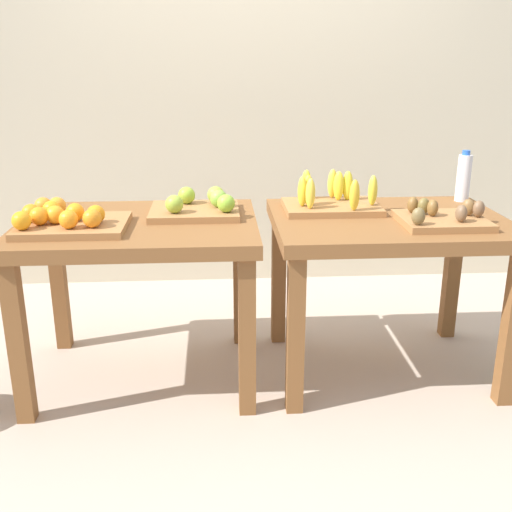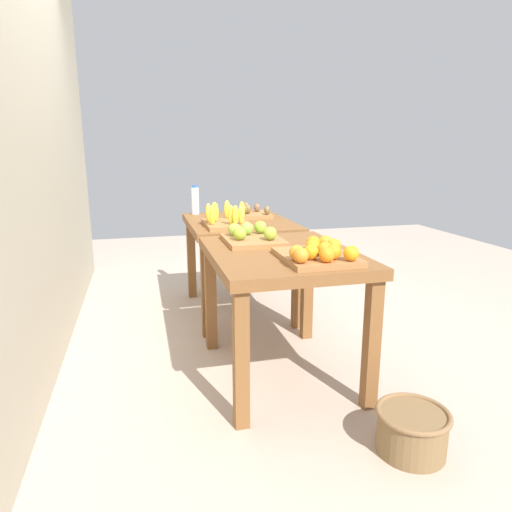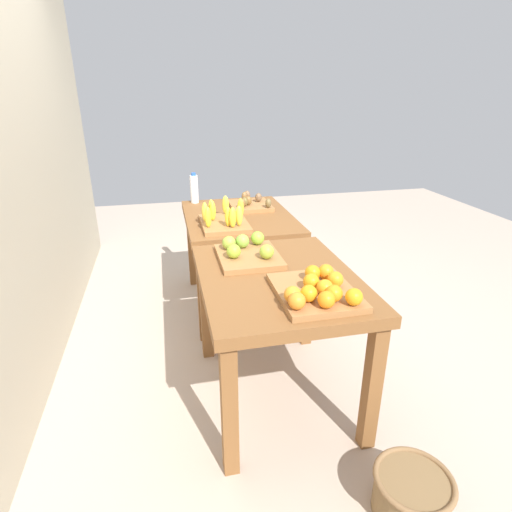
{
  "view_description": "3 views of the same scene",
  "coord_description": "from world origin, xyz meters",
  "px_view_note": "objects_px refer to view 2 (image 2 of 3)",
  "views": [
    {
      "loc": [
        -0.21,
        -2.6,
        1.45
      ],
      "look_at": [
        -0.04,
        0.02,
        0.58
      ],
      "focal_mm": 42.67,
      "sensor_mm": 36.0,
      "label": 1
    },
    {
      "loc": [
        -2.92,
        0.76,
        1.32
      ],
      "look_at": [
        0.03,
        -0.0,
        0.59
      ],
      "focal_mm": 31.61,
      "sensor_mm": 36.0,
      "label": 2
    },
    {
      "loc": [
        -2.41,
        0.54,
        1.65
      ],
      "look_at": [
        0.09,
        -0.03,
        0.6
      ],
      "focal_mm": 28.79,
      "sensor_mm": 36.0,
      "label": 3
    }
  ],
  "objects_px": {
    "water_bottle": "(195,201)",
    "display_table_right": "(239,234)",
    "orange_bin": "(319,253)",
    "watermelon_pile": "(244,266)",
    "wicker_basket": "(412,430)",
    "kiwi_bin": "(250,213)",
    "apple_bin": "(252,237)",
    "banana_crate": "(226,220)",
    "display_table_left": "(281,270)"
  },
  "relations": [
    {
      "from": "display_table_left",
      "to": "display_table_right",
      "type": "xyz_separation_m",
      "value": [
        1.12,
        0.0,
        0.0
      ]
    },
    {
      "from": "water_bottle",
      "to": "wicker_basket",
      "type": "distance_m",
      "value": 2.6
    },
    {
      "from": "banana_crate",
      "to": "orange_bin",
      "type": "bearing_deg",
      "value": -167.52
    },
    {
      "from": "display_table_left",
      "to": "kiwi_bin",
      "type": "relative_size",
      "value": 2.81
    },
    {
      "from": "wicker_basket",
      "to": "display_table_left",
      "type": "bearing_deg",
      "value": 22.75
    },
    {
      "from": "banana_crate",
      "to": "water_bottle",
      "type": "xyz_separation_m",
      "value": [
        0.69,
        0.14,
        0.07
      ]
    },
    {
      "from": "apple_bin",
      "to": "water_bottle",
      "type": "distance_m",
      "value": 1.32
    },
    {
      "from": "orange_bin",
      "to": "wicker_basket",
      "type": "height_order",
      "value": "orange_bin"
    },
    {
      "from": "water_bottle",
      "to": "wicker_basket",
      "type": "xyz_separation_m",
      "value": [
        -2.4,
        -0.64,
        -0.77
      ]
    },
    {
      "from": "apple_bin",
      "to": "watermelon_pile",
      "type": "relative_size",
      "value": 0.56
    },
    {
      "from": "watermelon_pile",
      "to": "kiwi_bin",
      "type": "bearing_deg",
      "value": 171.15
    },
    {
      "from": "apple_bin",
      "to": "banana_crate",
      "type": "height_order",
      "value": "banana_crate"
    },
    {
      "from": "kiwi_bin",
      "to": "watermelon_pile",
      "type": "height_order",
      "value": "kiwi_bin"
    },
    {
      "from": "wicker_basket",
      "to": "orange_bin",
      "type": "bearing_deg",
      "value": 23.61
    },
    {
      "from": "kiwi_bin",
      "to": "display_table_right",
      "type": "bearing_deg",
      "value": 145.08
    },
    {
      "from": "orange_bin",
      "to": "kiwi_bin",
      "type": "bearing_deg",
      "value": -0.9
    },
    {
      "from": "orange_bin",
      "to": "wicker_basket",
      "type": "xyz_separation_m",
      "value": [
        -0.55,
        -0.24,
        -0.69
      ]
    },
    {
      "from": "apple_bin",
      "to": "wicker_basket",
      "type": "height_order",
      "value": "apple_bin"
    },
    {
      "from": "display_table_right",
      "to": "kiwi_bin",
      "type": "distance_m",
      "value": 0.27
    },
    {
      "from": "display_table_right",
      "to": "wicker_basket",
      "type": "height_order",
      "value": "display_table_right"
    },
    {
      "from": "apple_bin",
      "to": "banana_crate",
      "type": "bearing_deg",
      "value": 3.99
    },
    {
      "from": "apple_bin",
      "to": "wicker_basket",
      "type": "distance_m",
      "value": 1.37
    },
    {
      "from": "display_table_left",
      "to": "orange_bin",
      "type": "bearing_deg",
      "value": -158.97
    },
    {
      "from": "orange_bin",
      "to": "banana_crate",
      "type": "relative_size",
      "value": 1.01
    },
    {
      "from": "orange_bin",
      "to": "watermelon_pile",
      "type": "relative_size",
      "value": 0.62
    },
    {
      "from": "water_bottle",
      "to": "display_table_left",
      "type": "bearing_deg",
      "value": -169.46
    },
    {
      "from": "kiwi_bin",
      "to": "water_bottle",
      "type": "relative_size",
      "value": 1.47
    },
    {
      "from": "water_bottle",
      "to": "banana_crate",
      "type": "bearing_deg",
      "value": -168.26
    },
    {
      "from": "orange_bin",
      "to": "water_bottle",
      "type": "relative_size",
      "value": 1.77
    },
    {
      "from": "kiwi_bin",
      "to": "water_bottle",
      "type": "xyz_separation_m",
      "value": [
        0.26,
        0.43,
        0.09
      ]
    },
    {
      "from": "orange_bin",
      "to": "banana_crate",
      "type": "bearing_deg",
      "value": 12.48
    },
    {
      "from": "wicker_basket",
      "to": "banana_crate",
      "type": "bearing_deg",
      "value": 16.22
    },
    {
      "from": "orange_bin",
      "to": "kiwi_bin",
      "type": "relative_size",
      "value": 1.21
    },
    {
      "from": "display_table_left",
      "to": "banana_crate",
      "type": "distance_m",
      "value": 0.91
    },
    {
      "from": "water_bottle",
      "to": "watermelon_pile",
      "type": "bearing_deg",
      "value": -49.01
    },
    {
      "from": "water_bottle",
      "to": "watermelon_pile",
      "type": "distance_m",
      "value": 1.03
    },
    {
      "from": "orange_bin",
      "to": "water_bottle",
      "type": "xyz_separation_m",
      "value": [
        1.85,
        0.4,
        0.08
      ]
    },
    {
      "from": "display_table_right",
      "to": "watermelon_pile",
      "type": "distance_m",
      "value": 1.08
    },
    {
      "from": "display_table_left",
      "to": "orange_bin",
      "type": "xyz_separation_m",
      "value": [
        -0.28,
        -0.11,
        0.15
      ]
    },
    {
      "from": "apple_bin",
      "to": "banana_crate",
      "type": "xyz_separation_m",
      "value": [
        0.62,
        0.04,
        0.01
      ]
    },
    {
      "from": "banana_crate",
      "to": "kiwi_bin",
      "type": "distance_m",
      "value": 0.52
    },
    {
      "from": "orange_bin",
      "to": "banana_crate",
      "type": "height_order",
      "value": "banana_crate"
    },
    {
      "from": "apple_bin",
      "to": "banana_crate",
      "type": "distance_m",
      "value": 0.62
    },
    {
      "from": "apple_bin",
      "to": "wicker_basket",
      "type": "bearing_deg",
      "value": -157.46
    },
    {
      "from": "display_table_right",
      "to": "watermelon_pile",
      "type": "height_order",
      "value": "display_table_right"
    },
    {
      "from": "water_bottle",
      "to": "display_table_right",
      "type": "bearing_deg",
      "value": -146.88
    },
    {
      "from": "display_table_right",
      "to": "banana_crate",
      "type": "distance_m",
      "value": 0.32
    },
    {
      "from": "orange_bin",
      "to": "watermelon_pile",
      "type": "bearing_deg",
      "value": -3.4
    },
    {
      "from": "orange_bin",
      "to": "wicker_basket",
      "type": "relative_size",
      "value": 1.37
    },
    {
      "from": "banana_crate",
      "to": "display_table_right",
      "type": "bearing_deg",
      "value": -31.93
    }
  ]
}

